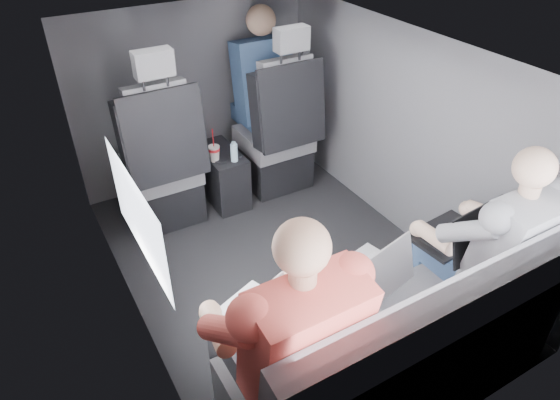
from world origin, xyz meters
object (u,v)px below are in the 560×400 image
passenger_rear_right (485,248)px  front_seat_right (278,139)px  soda_cup (214,153)px  passenger_rear_left (284,339)px  center_console (222,176)px  laptop_white (253,314)px  water_bottle (234,152)px  rear_bench (403,352)px  laptop_silver (372,271)px  laptop_black (459,234)px  front_seat_left (162,171)px  passenger_front_right (262,82)px

passenger_rear_right → front_seat_right: bearing=92.6°
soda_cup → passenger_rear_left: bearing=-105.4°
front_seat_right → center_console: 0.49m
front_seat_right → passenger_rear_right: 1.82m
laptop_white → water_bottle: bearing=67.1°
laptop_white → passenger_rear_left: 0.18m
center_console → rear_bench: rear_bench is taller
front_seat_right → passenger_rear_left: bearing=-119.4°
center_console → passenger_rear_left: bearing=-107.1°
laptop_silver → center_console: bearing=88.7°
laptop_white → laptop_silver: laptop_silver is taller
center_console → water_bottle: 0.31m
soda_cup → rear_bench: bearing=-87.4°
laptop_black → front_seat_right: bearing=91.2°
center_console → passenger_rear_right: (0.53, -1.85, 0.42)m
laptop_black → passenger_rear_left: bearing=-173.2°
center_console → soda_cup: (-0.08, -0.09, 0.26)m
soda_cup → water_bottle: bearing=-31.4°
water_bottle → passenger_rear_right: (0.50, -1.68, 0.15)m
front_seat_right → rear_bench: 1.96m
laptop_white → laptop_black: bearing=-2.7°
front_seat_right → passenger_rear_right: front_seat_right is taller
front_seat_left → passenger_rear_left: (-0.12, -1.81, 0.24)m
rear_bench → passenger_rear_right: size_ratio=1.34×
front_seat_right → passenger_rear_right: bearing=-87.4°
passenger_front_right → passenger_rear_right: bearing=-88.2°
passenger_rear_left → laptop_white: bearing=102.1°
center_console → laptop_black: 1.84m
front_seat_left → laptop_silver: 1.74m
passenger_front_right → front_seat_left: bearing=-164.3°
laptop_white → front_seat_left: bearing=84.6°
front_seat_right → water_bottle: 0.44m
front_seat_left → water_bottle: size_ratio=8.72×
front_seat_right → laptop_white: size_ratio=3.36×
passenger_front_right → water_bottle: bearing=-138.7°
front_seat_right → front_seat_left: bearing=180.0°
center_console → laptop_black: bearing=-74.2°
center_console → water_bottle: water_bottle is taller
rear_bench → laptop_black: 0.63m
center_console → rear_bench: (-0.00, -1.94, 0.11)m
soda_cup → passenger_front_right: passenger_front_right is taller
soda_cup → front_seat_right: bearing=5.7°
passenger_rear_right → passenger_front_right: passenger_front_right is taller
front_seat_left → passenger_rear_right: (0.98, -1.81, 0.22)m
passenger_rear_right → front_seat_left: bearing=118.6°
rear_bench → laptop_white: rear_bench is taller
center_console → front_seat_right: bearing=-5.1°
front_seat_left → laptop_black: bearing=-60.9°
passenger_front_right → laptop_silver: bearing=-104.7°
front_seat_right → passenger_front_right: size_ratio=1.43×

